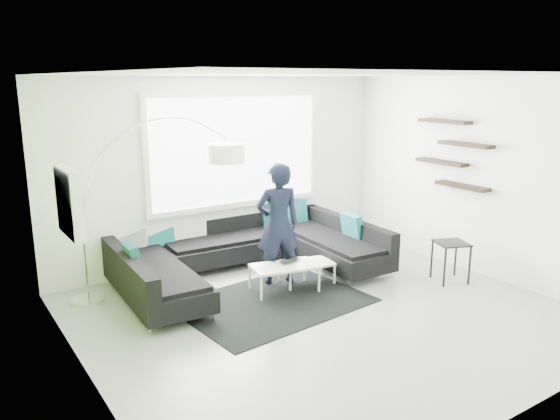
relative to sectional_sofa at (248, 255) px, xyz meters
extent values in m
plane|color=gray|center=(0.15, -1.55, -0.34)|extent=(5.50, 5.50, 0.00)
cube|color=white|center=(0.15, 0.95, 1.06)|extent=(5.50, 0.04, 2.80)
cube|color=white|center=(0.15, -4.05, 1.06)|extent=(5.50, 0.04, 2.80)
cube|color=white|center=(-2.60, -1.55, 1.06)|extent=(0.04, 5.00, 2.80)
cube|color=white|center=(2.90, -1.55, 1.06)|extent=(0.04, 5.00, 2.80)
cube|color=white|center=(0.15, -1.55, 2.46)|extent=(5.50, 5.00, 0.04)
cube|color=#7FB72D|center=(-2.59, -1.55, 1.06)|extent=(0.01, 5.00, 2.80)
cube|color=white|center=(0.35, 0.91, 1.36)|extent=(2.96, 0.06, 1.68)
cube|color=white|center=(-2.53, -0.95, 1.26)|extent=(0.12, 0.66, 0.66)
cube|color=black|center=(2.79, -1.15, 1.36)|extent=(0.20, 1.24, 0.95)
cube|color=black|center=(0.00, 0.00, -0.15)|extent=(3.71, 2.40, 0.38)
cube|color=black|center=(0.00, 0.00, 0.18)|extent=(3.71, 2.40, 0.28)
cube|color=#0C4C51|center=(0.00, 0.00, 0.24)|extent=(3.23, 0.35, 0.40)
cube|color=black|center=(-0.19, -0.92, -0.34)|extent=(2.41, 1.85, 0.01)
cube|color=silver|center=(0.36, -0.64, -0.16)|extent=(1.21, 0.85, 0.36)
cube|color=black|center=(2.28, -1.65, -0.06)|extent=(0.53, 0.53, 0.57)
imported|color=black|center=(0.25, -0.38, 0.50)|extent=(0.81, 0.71, 1.68)
imported|color=black|center=(0.30, -0.65, 0.03)|extent=(0.38, 0.31, 0.02)
camera|label=1|loc=(-3.68, -6.32, 2.40)|focal=35.00mm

